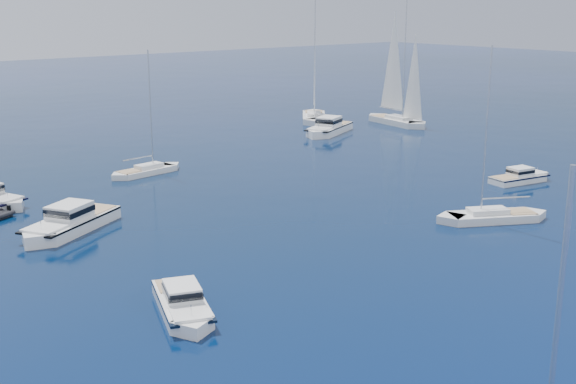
# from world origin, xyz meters

# --- Properties ---
(motor_cruiser_left) EXTENTS (5.16, 8.29, 2.09)m
(motor_cruiser_left) POSITION_xyz_m (-19.42, 14.60, 0.00)
(motor_cruiser_left) COLOR white
(motor_cruiser_left) RESTS_ON ground
(motor_cruiser_centre) EXTENTS (10.36, 7.67, 2.66)m
(motor_cruiser_centre) POSITION_xyz_m (-18.05, 32.81, 0.00)
(motor_cruiser_centre) COLOR white
(motor_cruiser_centre) RESTS_ON ground
(motor_cruiser_far_r) EXTENTS (7.35, 3.50, 1.85)m
(motor_cruiser_far_r) POSITION_xyz_m (21.52, 20.13, 0.00)
(motor_cruiser_far_r) COLOR white
(motor_cruiser_far_r) RESTS_ON ground
(motor_cruiser_distant) EXTENTS (11.01, 7.37, 2.79)m
(motor_cruiser_distant) POSITION_xyz_m (25.48, 51.38, 0.00)
(motor_cruiser_distant) COLOR white
(motor_cruiser_distant) RESTS_ON ground
(sailboat_mid_r) EXTENTS (9.57, 6.86, 14.07)m
(sailboat_mid_r) POSITION_xyz_m (8.56, 14.23, 0.00)
(sailboat_mid_r) COLOR silver
(sailboat_mid_r) RESTS_ON ground
(sailboat_centre) EXTENTS (8.78, 3.33, 12.59)m
(sailboat_centre) POSITION_xyz_m (-4.21, 45.93, 0.00)
(sailboat_centre) COLOR white
(sailboat_centre) RESTS_ON ground
(sailboat_sails_r) EXTENTS (4.83, 12.50, 17.91)m
(sailboat_sails_r) POSITION_xyz_m (38.06, 50.90, 0.00)
(sailboat_sails_r) COLOR silver
(sailboat_sails_r) RESTS_ON ground
(sailboat_sails_far) EXTENTS (10.50, 11.46, 18.17)m
(sailboat_sails_far) POSITION_xyz_m (31.44, 60.82, 0.00)
(sailboat_sails_far) COLOR white
(sailboat_sails_far) RESTS_ON ground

